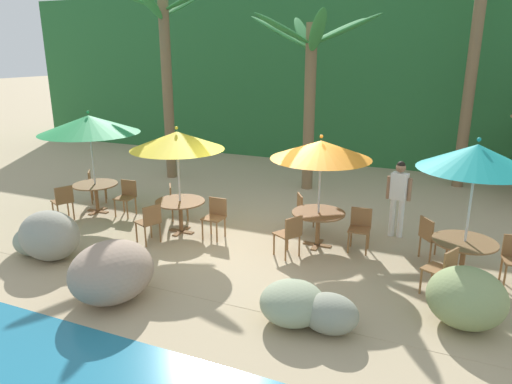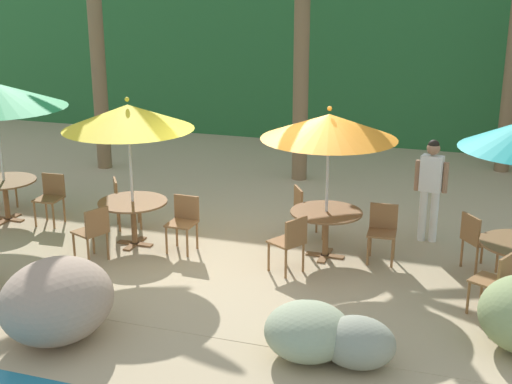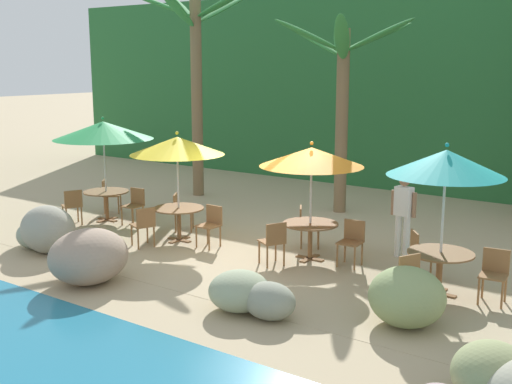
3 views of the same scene
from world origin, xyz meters
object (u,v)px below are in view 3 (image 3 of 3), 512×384
object	(u,v)px
chair_green_seaward	(135,203)
chair_teal_left	(404,275)
palm_tree_second	(342,79)
chair_yellow_left	(144,224)
chair_orange_seaward	(352,239)
chair_orange_left	(274,240)
dining_table_teal	(440,259)
waiter_in_white	(403,209)
chair_teal_seaward	(494,272)
palm_tree_nearest	(195,60)
dining_table_orange	(310,229)
chair_green_left	(73,204)
chair_yellow_seaward	(211,223)
chair_yellow_inland	(180,209)
umbrella_teal	(446,163)
dining_table_green	(106,196)
chair_orange_inland	(306,223)
umbrella_yellow	(177,146)
chair_teal_inland	(420,251)
chair_green_inland	(109,193)
umbrella_green	(103,130)
umbrella_orange	(312,157)
dining_table_yellow	(179,213)

from	to	relation	value
chair_green_seaward	chair_teal_left	bearing A→B (deg)	-9.77
chair_green_seaward	palm_tree_second	size ratio (longest dim) A/B	0.18
chair_yellow_left	chair_orange_seaward	distance (m)	4.36
chair_green_seaward	chair_orange_left	distance (m)	4.62
chair_teal_left	dining_table_teal	bearing A→B (deg)	69.54
palm_tree_second	waiter_in_white	xyz separation A→B (m)	(2.93, -2.87, -2.44)
chair_teal_seaward	palm_tree_nearest	world-z (taller)	palm_tree_nearest
dining_table_orange	chair_teal_left	distance (m)	2.79
chair_green_left	dining_table_teal	distance (m)	8.81
chair_yellow_seaward	palm_tree_nearest	size ratio (longest dim) A/B	0.15
dining_table_teal	chair_yellow_inland	bearing A→B (deg)	174.27
umbrella_teal	dining_table_teal	bearing A→B (deg)	165.96
dining_table_green	chair_orange_inland	xyz separation A→B (m)	(5.22, 0.81, -0.10)
chair_green_left	umbrella_yellow	size ratio (longest dim) A/B	0.36
chair_green_seaward	chair_teal_inland	bearing A→B (deg)	1.24
chair_green_inland	chair_yellow_left	xyz separation A→B (m)	(3.06, -1.78, 0.00)
chair_green_left	umbrella_yellow	world-z (taller)	umbrella_yellow
chair_orange_inland	chair_teal_left	xyz separation A→B (m)	(3.00, -1.95, 0.00)
umbrella_green	chair_orange_inland	xyz separation A→B (m)	(5.22, 0.81, -1.72)
umbrella_orange	dining_table_teal	distance (m)	3.16
chair_green_left	chair_teal_left	size ratio (longest dim) A/B	1.00
umbrella_teal	waiter_in_white	bearing A→B (deg)	129.56
chair_yellow_left	chair_teal_inland	bearing A→B (deg)	14.94
umbrella_teal	chair_green_inland	bearing A→B (deg)	174.07
dining_table_green	chair_yellow_inland	size ratio (longest dim) A/B	1.26
chair_yellow_seaward	chair_teal_left	bearing A→B (deg)	-10.27
chair_orange_seaward	waiter_in_white	size ratio (longest dim) A/B	0.51
chair_green_seaward	dining_table_teal	size ratio (longest dim) A/B	0.79
chair_yellow_seaward	chair_teal_inland	bearing A→B (deg)	7.52
dining_table_orange	chair_orange_inland	bearing A→B (deg)	126.89
chair_yellow_seaward	chair_orange_left	size ratio (longest dim) A/B	1.00
dining_table_yellow	umbrella_teal	bearing A→B (deg)	0.15
chair_green_left	waiter_in_white	world-z (taller)	waiter_in_white
dining_table_orange	chair_teal_seaward	size ratio (longest dim) A/B	1.26
dining_table_orange	chair_orange_inland	distance (m)	0.86
dining_table_green	chair_orange_seaward	xyz separation A→B (m)	(6.58, 0.27, -0.10)
chair_yellow_inland	chair_teal_inland	size ratio (longest dim) A/B	1.00
dining_table_teal	palm_tree_second	size ratio (longest dim) A/B	0.22
chair_yellow_left	chair_teal_inland	xyz separation A→B (m)	(5.47, 1.46, 0.00)
chair_yellow_left	chair_orange_seaward	size ratio (longest dim) A/B	1.00
dining_table_yellow	palm_tree_second	xyz separation A→B (m)	(1.54, 4.51, 2.81)
chair_green_inland	chair_teal_left	bearing A→B (deg)	-11.21
umbrella_teal	chair_yellow_seaward	bearing A→B (deg)	179.49
chair_yellow_inland	chair_teal_seaward	world-z (taller)	same
chair_green_inland	chair_orange_seaward	bearing A→B (deg)	-2.73
chair_green_seaward	chair_green_inland	world-z (taller)	same
chair_yellow_left	palm_tree_second	size ratio (longest dim) A/B	0.18
chair_orange_left	chair_green_left	bearing A→B (deg)	-178.50
umbrella_yellow	chair_yellow_seaward	bearing A→B (deg)	4.01
chair_green_left	chair_yellow_left	distance (m)	2.77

